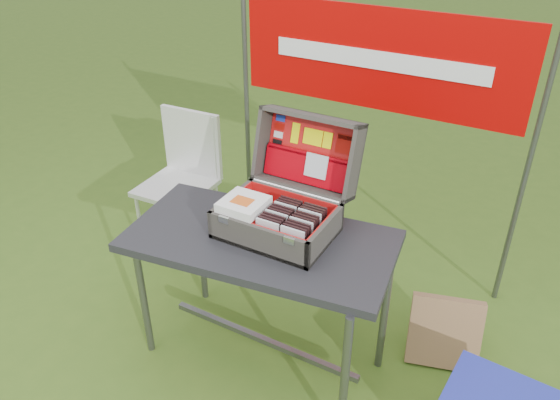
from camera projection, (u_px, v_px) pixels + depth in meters
The scene contains 87 objects.
ground at pixel (278, 368), 2.76m from camera, with size 80.00×80.00×0.00m, color #3D5C1B.
table at pixel (262, 301), 2.64m from camera, with size 1.20×0.60×0.75m, color black, non-canonical shape.
table_top at pixel (260, 241), 2.46m from camera, with size 1.20×0.60×0.04m, color black.
table_leg_fl at pixel (143, 297), 2.69m from camera, with size 0.04×0.04×0.71m, color #59595B.
table_leg_fr at pixel (344, 382), 2.24m from camera, with size 0.04×0.04×0.71m, color #59595B.
table_leg_bl at pixel (201, 247), 3.05m from camera, with size 0.04×0.04×0.71m, color #59595B.
table_leg_br at pixel (385, 312), 2.60m from camera, with size 0.04×0.04×0.71m, color #59595B.
table_brace at pixel (263, 339), 2.77m from camera, with size 1.05×0.03×0.03m, color #59595B.
suitcase at pixel (283, 184), 2.40m from camera, with size 0.50×0.52×0.46m, color #3D3931, non-canonical shape.
suitcase_base_bottom at pixel (277, 232), 2.47m from camera, with size 0.50×0.36×0.02m, color #3D3931.
suitcase_base_wall_front at pixel (257, 240), 2.31m from camera, with size 0.50×0.02×0.13m, color #3D3931.
suitcase_base_wall_back at pixel (294, 204), 2.56m from camera, with size 0.50×0.02×0.13m, color #3D3931.
suitcase_base_wall_left at pixel (232, 207), 2.54m from camera, with size 0.02×0.36×0.13m, color #3D3931.
suitcase_base_wall_right at pixel (325, 236), 2.34m from camera, with size 0.02×0.36×0.13m, color #3D3931.
suitcase_liner_floor at pixel (277, 229), 2.46m from camera, with size 0.46×0.32×0.01m, color red.
suitcase_latch_left at pixel (224, 220), 2.34m from camera, with size 0.05×0.01×0.03m, color silver.
suitcase_latch_right at pixel (289, 241), 2.21m from camera, with size 0.05×0.01×0.03m, color silver.
suitcase_hinge at pixel (295, 191), 2.54m from camera, with size 0.02×0.02×0.45m, color silver.
suitcase_lid_back at pixel (312, 151), 2.59m from camera, with size 0.50×0.36×0.02m, color #3D3931.
suitcase_lid_rim_far at pixel (313, 116), 2.50m from camera, with size 0.50×0.02×0.13m, color #3D3931.
suitcase_lid_rim_near at pixel (302, 187), 2.59m from camera, with size 0.50×0.02×0.13m, color #3D3931.
suitcase_lid_rim_left at pixel (263, 142), 2.64m from camera, with size 0.02×0.36×0.13m, color #3D3931.
suitcase_lid_rim_right at pixel (355, 164), 2.44m from camera, with size 0.02×0.36×0.13m, color #3D3931.
suitcase_lid_liner at pixel (311, 151), 2.58m from camera, with size 0.45×0.31×0.01m, color red.
suitcase_liner_wall_front at pixel (259, 236), 2.32m from camera, with size 0.46×0.01×0.11m, color red.
suitcase_liner_wall_back at pixel (293, 204), 2.55m from camera, with size 0.46×0.01×0.11m, color red.
suitcase_liner_wall_left at pixel (234, 206), 2.53m from camera, with size 0.01×0.32×0.11m, color red.
suitcase_liner_wall_right at pixel (322, 233), 2.34m from camera, with size 0.01×0.32×0.11m, color red.
suitcase_lid_pocket at pixel (307, 168), 2.59m from camera, with size 0.44×0.14×0.03m, color #A4000A.
suitcase_pocket_edge at pixel (309, 154), 2.56m from camera, with size 0.43×0.02×0.02m, color #A4000A.
suitcase_pocket_cd at pixel (316, 166), 2.54m from camera, with size 0.11×0.11×0.01m, color silver.
lid_sticker_cc_a at pixel (281, 118), 2.62m from camera, with size 0.05×0.03×0.00m, color #1933B2.
lid_sticker_cc_b at pixel (279, 126), 2.63m from camera, with size 0.05×0.03×0.00m, color #9B0B05.
lid_sticker_cc_c at pixel (278, 135), 2.64m from camera, with size 0.05×0.03×0.00m, color white.
lid_sticker_cc_d at pixel (277, 143), 2.65m from camera, with size 0.05×0.03×0.00m, color black.
lid_card_neon_tall at pixel (295, 133), 2.60m from camera, with size 0.04×0.10×0.00m, color #E7E905.
lid_card_neon_main at pixel (313, 137), 2.56m from camera, with size 0.10×0.08×0.00m, color #E7E905.
lid_card_neon_small at pixel (327, 140), 2.52m from camera, with size 0.04×0.08×0.00m, color #E7E905.
lid_sticker_band at pixel (345, 144), 2.49m from camera, with size 0.09×0.09×0.00m, color #9B0B05.
lid_sticker_band_bar at pixel (346, 138), 2.48m from camera, with size 0.08×0.02×0.00m, color black.
cd_left_0 at pixel (267, 234), 2.31m from camera, with size 0.11×0.01×0.13m, color silver.
cd_left_1 at pixel (270, 231), 2.33m from camera, with size 0.11×0.01×0.13m, color black.
cd_left_2 at pixel (272, 229), 2.34m from camera, with size 0.11×0.01×0.13m, color black.
cd_left_3 at pixel (274, 227), 2.36m from camera, with size 0.11×0.01×0.13m, color black.
cd_left_4 at pixel (277, 225), 2.37m from camera, with size 0.11×0.01×0.13m, color silver.
cd_left_5 at pixel (279, 223), 2.39m from camera, with size 0.11×0.01×0.13m, color black.
cd_left_6 at pixel (281, 220), 2.40m from camera, with size 0.11×0.01×0.13m, color black.
cd_left_7 at pixel (283, 218), 2.42m from camera, with size 0.11×0.01×0.13m, color black.
cd_left_8 at pixel (285, 216), 2.43m from camera, with size 0.11×0.01×0.13m, color silver.
cd_left_9 at pixel (287, 214), 2.44m from camera, with size 0.11×0.01×0.13m, color black.
cd_left_10 at pixel (289, 212), 2.46m from camera, with size 0.11×0.01×0.13m, color black.
cd_left_11 at pixel (291, 210), 2.47m from camera, with size 0.11×0.01×0.13m, color black.
cd_right_0 at pixel (292, 242), 2.26m from camera, with size 0.11×0.01×0.13m, color silver.
cd_right_1 at pixel (295, 239), 2.28m from camera, with size 0.11×0.01×0.13m, color black.
cd_right_2 at pixel (297, 237), 2.29m from camera, with size 0.11×0.01×0.13m, color black.
cd_right_3 at pixel (299, 235), 2.31m from camera, with size 0.11×0.01×0.13m, color black.
cd_right_4 at pixel (301, 232), 2.32m from camera, with size 0.11×0.01×0.13m, color silver.
cd_right_5 at pixel (303, 230), 2.34m from camera, with size 0.11×0.01×0.13m, color black.
cd_right_6 at pixel (305, 228), 2.35m from camera, with size 0.11×0.01×0.13m, color black.
cd_right_7 at pixel (307, 226), 2.37m from camera, with size 0.11×0.01×0.13m, color black.
cd_right_8 at pixel (309, 224), 2.38m from camera, with size 0.11×0.01×0.13m, color silver.
cd_right_9 at pixel (311, 221), 2.39m from camera, with size 0.11×0.01×0.13m, color black.
cd_right_10 at pixel (313, 219), 2.41m from camera, with size 0.11×0.01×0.13m, color black.
cd_right_11 at pixel (315, 217), 2.42m from camera, with size 0.11×0.01×0.13m, color black.
songbook_0 at pixel (244, 207), 2.41m from camera, with size 0.19×0.19×0.01m, color white.
songbook_1 at pixel (244, 206), 2.40m from camera, with size 0.19×0.19×0.01m, color white.
songbook_2 at pixel (244, 205), 2.40m from camera, with size 0.19×0.19×0.01m, color white.
songbook_3 at pixel (244, 204), 2.40m from camera, with size 0.19×0.19×0.01m, color white.
songbook_4 at pixel (244, 203), 2.40m from camera, with size 0.19×0.19×0.01m, color white.
songbook_5 at pixel (244, 203), 2.39m from camera, with size 0.19×0.19×0.01m, color white.
songbook_6 at pixel (244, 202), 2.39m from camera, with size 0.19×0.19×0.01m, color white.
songbook_7 at pixel (244, 201), 2.39m from camera, with size 0.19×0.19×0.01m, color white.
songbook_graphic at pixel (242, 201), 2.38m from camera, with size 0.09×0.07×0.00m, color #D85919.
chair at pixel (176, 189), 3.42m from camera, with size 0.42×0.46×0.91m, color silver, non-canonical shape.
chair_seat at pixel (176, 187), 3.41m from camera, with size 0.42×0.42×0.03m, color silver.
chair_backrest at pixel (192, 143), 3.44m from camera, with size 0.42×0.03×0.44m, color silver.
chair_leg_fl at pixel (140, 224), 3.47m from camera, with size 0.02×0.02×0.47m, color silver.
chair_leg_fr at pixel (184, 240), 3.33m from camera, with size 0.02×0.02×0.47m, color silver.
chair_leg_bl at pixel (175, 200), 3.74m from camera, with size 0.02×0.02×0.47m, color silver.
chair_leg_br at pixel (217, 213), 3.59m from camera, with size 0.02×0.02×0.47m, color silver.
chair_upright_left at pixel (170, 138), 3.52m from camera, with size 0.02×0.02×0.44m, color silver.
chair_upright_right at pixel (215, 150), 3.37m from camera, with size 0.02×0.02×0.44m, color silver.
cardboard_box at pixel (445, 332), 2.72m from camera, with size 0.35×0.06×0.37m, color olive.
banner_post_left at pixel (247, 110), 3.51m from camera, with size 0.03×0.03×1.70m, color #59595B.
banner_post_right at pixel (527, 169), 2.80m from camera, with size 0.03×0.03×1.70m, color #59595B.
banner at pixel (378, 60), 2.91m from camera, with size 1.60×0.01×0.55m, color #A60302.
banner_text at pixel (377, 60), 2.91m from camera, with size 1.20×0.00×0.10m, color white.
Camera 1 is at (0.96, -1.69, 2.14)m, focal length 35.00 mm.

